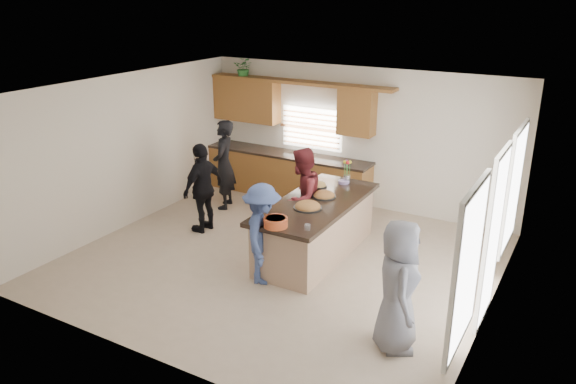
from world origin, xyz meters
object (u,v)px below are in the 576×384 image
Objects in this scene: woman_left_front at (203,188)px; woman_right_front at (398,286)px; salad_bowl at (276,222)px; island at (316,230)px; woman_left_mid at (302,198)px; woman_right_back at (262,234)px; woman_left_back at (224,165)px.

woman_right_front is at bearing 72.31° from woman_left_front.
island is at bearing 87.80° from salad_bowl.
island is 1.33m from salad_bowl.
woman_left_mid is at bearing 103.45° from salad_bowl.
woman_left_front is at bearing 153.23° from salad_bowl.
woman_left_mid is at bearing 150.02° from island.
island is at bearing 96.72° from woman_left_front.
woman_right_back is (-0.29, -1.19, 0.32)m from island.
salad_bowl is at bearing -92.43° from island.
woman_left_front is at bearing 36.19° from woman_right_back.
woman_left_front is (-1.84, -0.32, -0.04)m from woman_left_mid.
woman_right_back is (0.10, -1.41, -0.09)m from woman_left_mid.
island is 1.27m from woman_right_back.
woman_left_front reaches higher than woman_right_back.
island is 1.51× the size of woman_left_back.
woman_left_front is 2.23m from woman_right_back.
woman_left_back is at bearing -158.37° from woman_left_front.
salad_bowl is 0.35m from woman_right_back.
woman_left_mid is 1.87m from woman_left_front.
woman_left_back is 1.06× the size of woman_right_front.
salad_bowl is at bearing 11.41° from woman_left_mid.
woman_left_mid is 1.12× the size of woman_right_back.
woman_right_front is (2.07, -0.60, -0.18)m from salad_bowl.
woman_right_front is (4.61, -2.84, -0.05)m from woman_left_back.
woman_left_mid is 3.15m from woman_right_front.
woman_left_back is 5.41m from woman_right_front.
woman_left_front is 4.58m from woman_right_front.
woman_left_mid reaches higher than island.
woman_right_front is at bearing -16.26° from salad_bowl.
woman_left_mid is (-0.34, 1.42, -0.16)m from salad_bowl.
salad_bowl is 0.20× the size of woman_left_back.
island is 2.82m from woman_left_back.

